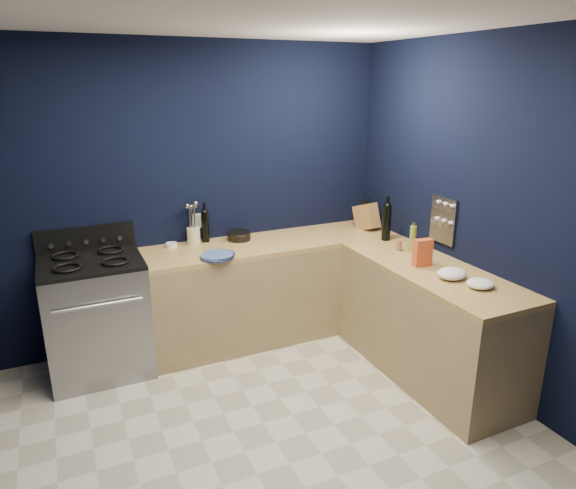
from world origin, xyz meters
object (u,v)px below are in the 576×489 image
knife_block (367,217)px  crouton_bag (422,253)px  gas_range (97,318)px  plate_stack (217,256)px  utensil_crock (194,236)px

knife_block → crouton_bag: 1.08m
gas_range → plate_stack: bearing=-13.1°
crouton_bag → knife_block: bearing=84.7°
utensil_crock → knife_block: bearing=-7.9°
plate_stack → knife_block: 1.58m
gas_range → knife_block: (2.51, 0.01, 0.56)m
plate_stack → utensil_crock: utensil_crock is taller
utensil_crock → crouton_bag: size_ratio=0.68×
utensil_crock → plate_stack: bearing=-81.3°
gas_range → plate_stack: (0.94, -0.22, 0.46)m
utensil_crock → knife_block: size_ratio=0.60×
knife_block → crouton_bag: bearing=-111.6°
gas_range → utensil_crock: 1.04m
plate_stack → crouton_bag: (1.38, -0.83, 0.09)m
knife_block → crouton_bag: size_ratio=1.13×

